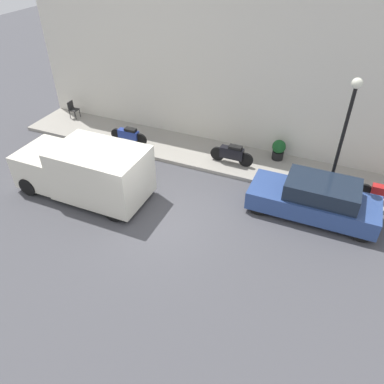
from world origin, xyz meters
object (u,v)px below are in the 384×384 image
Objects in this scene: delivery_van at (84,170)px; motorcycle_black at (232,154)px; motorcycle_blue at (129,135)px; parked_car at (315,199)px; streetlamp at (347,122)px; cafe_chair at (73,108)px; potted_plant at (279,149)px.

delivery_van is 5.84m from motorcycle_black.
delivery_van reaches higher than motorcycle_blue.
delivery_van is at bearing 104.67° from parked_car.
motorcycle_blue is 0.42× the size of streetlamp.
parked_car is 2.38× the size of motorcycle_black.
streetlamp is (1.34, -0.35, 2.35)m from parked_car.
delivery_van is at bearing -138.12° from cafe_chair.
parked_car is at bearing -102.88° from cafe_chair.
motorcycle_black is at bearing 62.78° from parked_car.
cafe_chair is at bearing 73.66° from motorcycle_blue.
parked_car is 8.17m from delivery_van.
parked_car is 8.50m from motorcycle_blue.
potted_plant is 1.03× the size of cafe_chair.
motorcycle_black is at bearing -96.34° from cafe_chair.
delivery_van reaches higher than motorcycle_black.
parked_car is 0.88× the size of delivery_van.
delivery_van is 5.70× the size of potted_plant.
motorcycle_blue is at bearing 101.23° from potted_plant.
parked_car is 2.73m from streetlamp.
delivery_van is (-2.07, 7.90, 0.36)m from parked_car.
motorcycle_black is at bearing -87.77° from motorcycle_blue.
cafe_chair is (4.87, 4.37, -0.40)m from delivery_van.
motorcycle_blue is at bearing 78.79° from parked_car.
parked_car is at bearing -75.33° from delivery_van.
delivery_van is at bearing -173.23° from motorcycle_blue.
parked_car reaches higher than motorcycle_black.
motorcycle_black reaches higher than motorcycle_blue.
parked_car is 5.16× the size of cafe_chair.
potted_plant reaches higher than motorcycle_blue.
streetlamp reaches higher than delivery_van.
motorcycle_black is at bearing 82.75° from streetlamp.
potted_plant reaches higher than cafe_chair.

